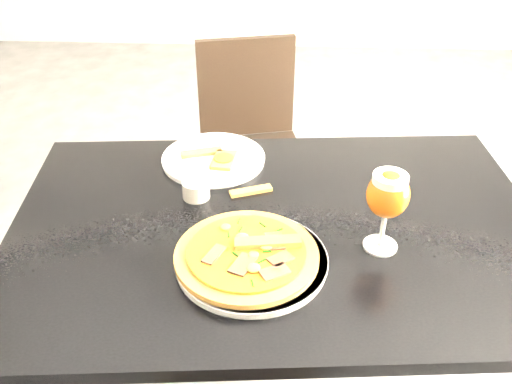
# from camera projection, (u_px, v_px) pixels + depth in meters

# --- Properties ---
(ground) EXTENTS (6.00, 6.00, 0.00)m
(ground) POSITION_uv_depth(u_px,v_px,m) (261.00, 348.00, 1.94)
(ground) COLOR #4B4B4D
(ground) RESTS_ON ground
(dining_table) EXTENTS (1.26, 0.90, 0.75)m
(dining_table) POSITION_uv_depth(u_px,v_px,m) (276.00, 254.00, 1.34)
(dining_table) COLOR black
(dining_table) RESTS_ON ground
(chair_far) EXTENTS (0.46, 0.46, 0.84)m
(chair_far) POSITION_uv_depth(u_px,v_px,m) (251.00, 144.00, 2.18)
(chair_far) COLOR black
(chair_far) RESTS_ON ground
(plate_main) EXTENTS (0.32, 0.32, 0.02)m
(plate_main) POSITION_uv_depth(u_px,v_px,m) (251.00, 261.00, 1.17)
(plate_main) COLOR white
(plate_main) RESTS_ON dining_table
(pizza) EXTENTS (0.30, 0.30, 0.03)m
(pizza) POSITION_uv_depth(u_px,v_px,m) (247.00, 254.00, 1.16)
(pizza) COLOR #994F24
(pizza) RESTS_ON plate_main
(plate_second) EXTENTS (0.35, 0.35, 0.01)m
(plate_second) POSITION_uv_depth(u_px,v_px,m) (214.00, 159.00, 1.51)
(plate_second) COLOR white
(plate_second) RESTS_ON dining_table
(crust_scraps) EXTENTS (0.15, 0.11, 0.01)m
(crust_scraps) POSITION_uv_depth(u_px,v_px,m) (216.00, 157.00, 1.49)
(crust_scraps) COLOR #994F24
(crust_scraps) RESTS_ON plate_second
(loose_crust) EXTENTS (0.11, 0.06, 0.01)m
(loose_crust) POSITION_uv_depth(u_px,v_px,m) (251.00, 191.00, 1.39)
(loose_crust) COLOR #994F24
(loose_crust) RESTS_ON dining_table
(sauce_cup) EXTENTS (0.07, 0.07, 0.04)m
(sauce_cup) POSITION_uv_depth(u_px,v_px,m) (196.00, 189.00, 1.36)
(sauce_cup) COLOR beige
(sauce_cup) RESTS_ON dining_table
(beer_glass) EXTENTS (0.09, 0.09, 0.18)m
(beer_glass) POSITION_uv_depth(u_px,v_px,m) (388.00, 195.00, 1.14)
(beer_glass) COLOR silver
(beer_glass) RESTS_ON dining_table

